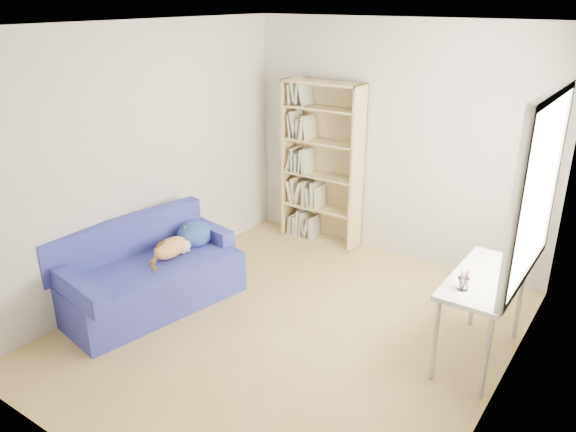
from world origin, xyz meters
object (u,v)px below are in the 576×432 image
(bookshelf, at_px, (322,171))
(desk, at_px, (484,287))
(sofa, at_px, (151,274))
(pen_cup, at_px, (463,282))

(bookshelf, distance_m, desk, 2.66)
(sofa, xyz_separation_m, bookshelf, (0.55, 2.21, 0.56))
(sofa, bearing_deg, pen_cup, 22.73)
(pen_cup, bearing_deg, desk, 74.16)
(bookshelf, bearing_deg, desk, -29.47)
(bookshelf, height_order, desk, bookshelf)
(sofa, distance_m, desk, 3.02)
(sofa, height_order, bookshelf, bookshelf)
(desk, bearing_deg, pen_cup, -105.84)
(sofa, distance_m, bookshelf, 2.34)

